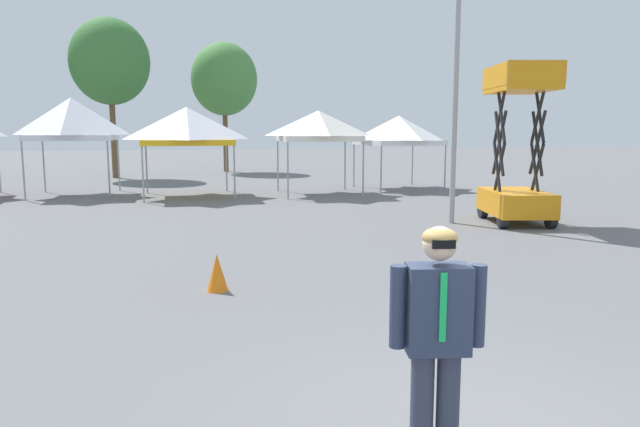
{
  "coord_description": "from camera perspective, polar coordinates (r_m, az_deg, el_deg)",
  "views": [
    {
      "loc": [
        -2.22,
        -3.76,
        2.41
      ],
      "look_at": [
        -0.24,
        3.67,
        1.3
      ],
      "focal_mm": 32.7,
      "sensor_mm": 36.0,
      "label": 1
    }
  ],
  "objects": [
    {
      "name": "canopy_tent_center",
      "position": [
        24.25,
        7.7,
        8.07
      ],
      "size": [
        3.11,
        3.11,
        2.99
      ],
      "color": "#9E9EA3",
      "rests_on": "ground"
    },
    {
      "name": "tree_behind_tents_left",
      "position": [
        34.53,
        -9.36,
        12.83
      ],
      "size": [
        3.75,
        3.75,
        7.35
      ],
      "color": "brown",
      "rests_on": "ground"
    },
    {
      "name": "canopy_tent_behind_center",
      "position": [
        21.91,
        -0.15,
        8.57
      ],
      "size": [
        3.03,
        3.03,
        3.12
      ],
      "color": "#9E9EA3",
      "rests_on": "ground"
    },
    {
      "name": "scissor_lift",
      "position": [
        15.92,
        18.7,
        3.47
      ],
      "size": [
        1.92,
        2.57,
        4.03
      ],
      "color": "black",
      "rests_on": "ground"
    },
    {
      "name": "canopy_tent_left_of_center",
      "position": [
        23.33,
        -23.12,
        8.5
      ],
      "size": [
        3.05,
        3.05,
        3.57
      ],
      "color": "#9E9EA3",
      "rests_on": "ground"
    },
    {
      "name": "canopy_tent_behind_left",
      "position": [
        21.63,
        -12.9,
        8.34
      ],
      "size": [
        3.21,
        3.21,
        3.22
      ],
      "color": "#9E9EA3",
      "rests_on": "ground"
    },
    {
      "name": "tree_behind_tents_right",
      "position": [
        31.43,
        -19.87,
        13.79
      ],
      "size": [
        3.85,
        3.85,
        7.87
      ],
      "color": "brown",
      "rests_on": "ground"
    },
    {
      "name": "person_foreground",
      "position": [
        4.08,
        11.37,
        -11.63
      ],
      "size": [
        0.64,
        0.32,
        1.78
      ],
      "color": "#33384C",
      "rests_on": "ground"
    },
    {
      "name": "traffic_cone_lot_center",
      "position": [
        8.92,
        -10.03,
        -5.7
      ],
      "size": [
        0.32,
        0.32,
        0.57
      ],
      "primitive_type": "cone",
      "color": "orange",
      "rests_on": "ground"
    },
    {
      "name": "light_pole_near_lift",
      "position": [
        15.64,
        13.34,
        17.97
      ],
      "size": [
        0.36,
        0.36,
        9.1
      ],
      "color": "#9E9EA3",
      "rests_on": "ground"
    }
  ]
}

